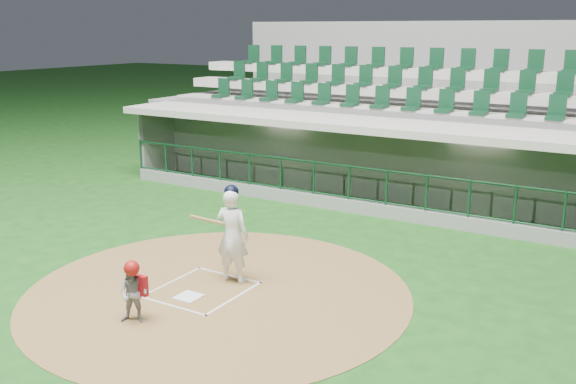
# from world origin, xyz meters

# --- Properties ---
(ground) EXTENTS (120.00, 120.00, 0.00)m
(ground) POSITION_xyz_m (0.00, 0.00, 0.00)
(ground) COLOR #154614
(ground) RESTS_ON ground
(dirt_circle) EXTENTS (7.20, 7.20, 0.01)m
(dirt_circle) POSITION_xyz_m (0.30, -0.20, 0.01)
(dirt_circle) COLOR brown
(dirt_circle) RESTS_ON ground
(home_plate) EXTENTS (0.43, 0.43, 0.02)m
(home_plate) POSITION_xyz_m (0.00, -0.70, 0.02)
(home_plate) COLOR white
(home_plate) RESTS_ON dirt_circle
(batter_box_chalk) EXTENTS (1.55, 1.80, 0.01)m
(batter_box_chalk) POSITION_xyz_m (0.00, -0.30, 0.02)
(batter_box_chalk) COLOR silver
(batter_box_chalk) RESTS_ON ground
(dugout_structure) EXTENTS (16.40, 3.70, 3.00)m
(dugout_structure) POSITION_xyz_m (0.11, 7.83, 0.96)
(dugout_structure) COLOR gray
(dugout_structure) RESTS_ON ground
(seating_deck) EXTENTS (17.00, 6.72, 5.15)m
(seating_deck) POSITION_xyz_m (0.00, 10.91, 1.42)
(seating_deck) COLOR slate
(seating_deck) RESTS_ON ground
(batter) EXTENTS (0.91, 0.91, 1.93)m
(batter) POSITION_xyz_m (0.24, 0.36, 0.97)
(batter) COLOR white
(batter) RESTS_ON dirt_circle
(catcher) EXTENTS (0.60, 0.55, 1.09)m
(catcher) POSITION_xyz_m (-0.12, -1.94, 0.56)
(catcher) COLOR gray
(catcher) RESTS_ON dirt_circle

